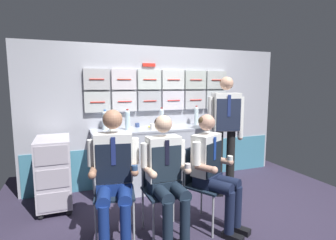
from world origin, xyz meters
TOP-DOWN VIEW (x-y plane):
  - ground at (0.00, 0.00)m, footprint 4.80×4.80m
  - galley_bulkhead at (-0.00, 1.37)m, footprint 4.20×0.14m
  - galley_counter at (-0.23, 1.09)m, footprint 1.81×0.53m
  - service_trolley at (-1.60, 0.91)m, footprint 0.40×0.65m
  - folding_chair_left at (-0.98, 0.09)m, footprint 0.46×0.46m
  - crew_member_left at (-1.00, -0.06)m, footprint 0.52×0.67m
  - folding_chair_center at (-0.51, -0.04)m, footprint 0.41×0.41m
  - crew_member_center at (-0.50, -0.20)m, footprint 0.48×0.59m
  - folding_chair_right at (-0.05, -0.06)m, footprint 0.55×0.55m
  - crew_member_right at (0.03, -0.21)m, footprint 0.57×0.65m
  - crew_member_standing at (0.68, 0.57)m, footprint 0.52×0.32m
  - sparkling_bottle_green at (-0.91, 1.22)m, footprint 0.08×0.08m
  - water_bottle_tall at (-0.10, 1.09)m, footprint 0.06×0.06m
  - water_bottle_clear at (0.53, 1.19)m, footprint 0.07×0.07m
  - water_bottle_short at (-0.61, 1.09)m, footprint 0.07×0.07m
  - coffee_cup_white at (-0.28, 0.99)m, footprint 0.07×0.07m
  - paper_cup_blue at (-0.43, 1.27)m, footprint 0.07×0.07m
  - paper_cup_tan at (-0.84, 1.04)m, footprint 0.07×0.07m
  - snack_banana at (-0.23, 1.14)m, footprint 0.17×0.10m

SIDE VIEW (x-z plane):
  - ground at x=0.00m, z-range -0.04..0.00m
  - galley_counter at x=-0.23m, z-range 0.00..0.92m
  - service_trolley at x=-1.60m, z-range 0.03..0.94m
  - folding_chair_left at x=-0.98m, z-range 0.11..0.98m
  - folding_chair_center at x=-0.51m, z-range 0.11..0.98m
  - folding_chair_right at x=-0.05m, z-range 0.11..0.98m
  - crew_member_right at x=0.03m, z-range 0.06..1.31m
  - crew_member_center at x=-0.50m, z-range 0.07..1.33m
  - crew_member_left at x=-1.00m, z-range 0.08..1.40m
  - snack_banana at x=-0.23m, z-range 0.92..0.96m
  - paper_cup_blue at x=-0.43m, z-range 0.93..0.99m
  - paper_cup_tan at x=-0.84m, z-range 0.93..1.01m
  - coffee_cup_white at x=-0.28m, z-range 0.93..1.01m
  - crew_member_standing at x=0.68m, z-range 0.16..1.83m
  - sparkling_bottle_green at x=-0.91m, z-range 0.92..1.20m
  - water_bottle_short at x=-0.61m, z-range 0.92..1.21m
  - water_bottle_tall at x=-0.10m, z-range 0.92..1.22m
  - water_bottle_clear at x=0.53m, z-range 0.92..1.22m
  - galley_bulkhead at x=0.00m, z-range 0.01..2.16m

